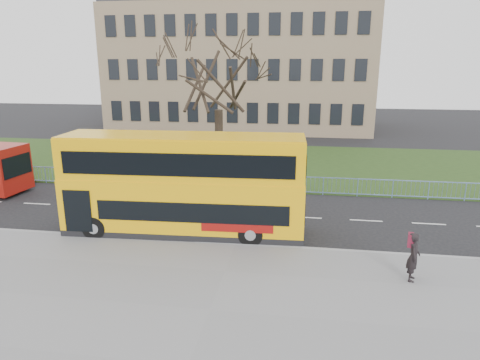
% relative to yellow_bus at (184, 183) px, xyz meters
% --- Properties ---
extents(ground, '(120.00, 120.00, 0.00)m').
position_rel_yellow_bus_xyz_m(ground, '(2.57, 0.40, -2.43)').
color(ground, black).
rests_on(ground, ground).
extents(pavement, '(80.00, 10.50, 0.12)m').
position_rel_yellow_bus_xyz_m(pavement, '(2.57, -6.35, -2.37)').
color(pavement, slate).
rests_on(pavement, ground).
extents(kerb, '(80.00, 0.20, 0.14)m').
position_rel_yellow_bus_xyz_m(kerb, '(2.57, -1.15, -2.36)').
color(kerb, gray).
rests_on(kerb, ground).
extents(grass_verge, '(80.00, 15.40, 0.08)m').
position_rel_yellow_bus_xyz_m(grass_verge, '(2.57, 14.70, -2.39)').
color(grass_verge, '#203714').
rests_on(grass_verge, ground).
extents(guard_railing, '(40.00, 0.12, 1.10)m').
position_rel_yellow_bus_xyz_m(guard_railing, '(2.57, 7.00, -1.88)').
color(guard_railing, '#7193CA').
rests_on(guard_railing, ground).
extents(bare_tree, '(7.58, 7.58, 10.83)m').
position_rel_yellow_bus_xyz_m(bare_tree, '(-0.43, 10.40, 3.06)').
color(bare_tree, black).
rests_on(bare_tree, grass_verge).
extents(civic_building, '(30.00, 15.00, 14.00)m').
position_rel_yellow_bus_xyz_m(civic_building, '(-2.43, 35.40, 4.57)').
color(civic_building, '#8B7158').
rests_on(civic_building, ground).
extents(yellow_bus, '(10.93, 3.03, 4.54)m').
position_rel_yellow_bus_xyz_m(yellow_bus, '(0.00, 0.00, 0.00)').
color(yellow_bus, '#FFB80A').
rests_on(yellow_bus, ground).
extents(pedestrian, '(0.57, 0.74, 1.80)m').
position_rel_yellow_bus_xyz_m(pedestrian, '(9.31, -3.37, -1.41)').
color(pedestrian, black).
rests_on(pedestrian, pavement).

